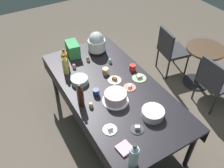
{
  "coord_description": "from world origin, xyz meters",
  "views": [
    {
      "loc": [
        1.86,
        -1.09,
        2.76
      ],
      "look_at": [
        0.0,
        0.0,
        0.8
      ],
      "focal_mm": 37.62,
      "sensor_mm": 36.0,
      "label": 1
    }
  ],
  "objects_px": {
    "ceramic_snack_bowl": "(153,113)",
    "soda_bottle_cola": "(80,96)",
    "dessert_plate_sage": "(139,78)",
    "coffee_mug_tan": "(106,71)",
    "soda_bottle_orange_juice": "(65,58)",
    "dessert_plate_coral": "(130,87)",
    "glass_salad_bowl": "(80,80)",
    "cupcake_vanilla": "(74,66)",
    "round_cafe_table": "(202,60)",
    "dessert_plate_cream": "(115,80)",
    "cupcake_rose": "(110,61)",
    "cupcake_cocoa": "(88,59)",
    "soda_carton": "(73,49)",
    "maroon_chair_left": "(171,49)",
    "maroon_chair_right": "(214,80)",
    "soda_bottle_ginger_ale": "(65,65)",
    "potluck_table": "(112,90)",
    "dessert_plate_charcoal": "(137,129)",
    "frosted_layer_cake": "(116,97)",
    "cupcake_mint": "(91,105)",
    "coffee_mug_navy": "(96,92)",
    "soda_bottle_water": "(134,156)",
    "slow_cooker": "(97,43)"
  },
  "relations": [
    {
      "from": "ceramic_snack_bowl",
      "to": "soda_bottle_cola",
      "type": "distance_m",
      "value": 0.83
    },
    {
      "from": "dessert_plate_sage",
      "to": "coffee_mug_tan",
      "type": "distance_m",
      "value": 0.45
    },
    {
      "from": "soda_bottle_orange_juice",
      "to": "dessert_plate_coral",
      "type": "bearing_deg",
      "value": 32.2
    },
    {
      "from": "glass_salad_bowl",
      "to": "cupcake_vanilla",
      "type": "relative_size",
      "value": 3.27
    },
    {
      "from": "dessert_plate_sage",
      "to": "round_cafe_table",
      "type": "relative_size",
      "value": 0.26
    },
    {
      "from": "dessert_plate_cream",
      "to": "cupcake_rose",
      "type": "relative_size",
      "value": 2.61
    },
    {
      "from": "cupcake_cocoa",
      "to": "soda_carton",
      "type": "relative_size",
      "value": 0.26
    },
    {
      "from": "maroon_chair_left",
      "to": "maroon_chair_right",
      "type": "distance_m",
      "value": 0.96
    },
    {
      "from": "soda_bottle_ginger_ale",
      "to": "soda_carton",
      "type": "bearing_deg",
      "value": 143.95
    },
    {
      "from": "potluck_table",
      "to": "dessert_plate_charcoal",
      "type": "relative_size",
      "value": 15.06
    },
    {
      "from": "frosted_layer_cake",
      "to": "dessert_plate_sage",
      "type": "relative_size",
      "value": 1.65
    },
    {
      "from": "soda_bottle_orange_juice",
      "to": "soda_carton",
      "type": "xyz_separation_m",
      "value": [
        -0.19,
        0.2,
        -0.03
      ]
    },
    {
      "from": "dessert_plate_cream",
      "to": "cupcake_mint",
      "type": "xyz_separation_m",
      "value": [
        0.26,
        -0.47,
        0.02
      ]
    },
    {
      "from": "potluck_table",
      "to": "frosted_layer_cake",
      "type": "relative_size",
      "value": 7.04
    },
    {
      "from": "potluck_table",
      "to": "maroon_chair_right",
      "type": "bearing_deg",
      "value": 75.18
    },
    {
      "from": "dessert_plate_coral",
      "to": "cupcake_cocoa",
      "type": "bearing_deg",
      "value": -165.32
    },
    {
      "from": "soda_bottle_cola",
      "to": "cupcake_rose",
      "type": "bearing_deg",
      "value": 127.56
    },
    {
      "from": "ceramic_snack_bowl",
      "to": "dessert_plate_charcoal",
      "type": "bearing_deg",
      "value": -75.44
    },
    {
      "from": "frosted_layer_cake",
      "to": "ceramic_snack_bowl",
      "type": "bearing_deg",
      "value": 30.14
    },
    {
      "from": "coffee_mug_tan",
      "to": "glass_salad_bowl",
      "type": "bearing_deg",
      "value": -92.03
    },
    {
      "from": "frosted_layer_cake",
      "to": "soda_carton",
      "type": "bearing_deg",
      "value": -177.6
    },
    {
      "from": "soda_bottle_ginger_ale",
      "to": "round_cafe_table",
      "type": "height_order",
      "value": "soda_bottle_ginger_ale"
    },
    {
      "from": "round_cafe_table",
      "to": "dessert_plate_cream",
      "type": "bearing_deg",
      "value": -91.44
    },
    {
      "from": "frosted_layer_cake",
      "to": "dessert_plate_sage",
      "type": "bearing_deg",
      "value": 112.03
    },
    {
      "from": "ceramic_snack_bowl",
      "to": "soda_bottle_cola",
      "type": "bearing_deg",
      "value": -132.41
    },
    {
      "from": "soda_carton",
      "to": "maroon_chair_left",
      "type": "xyz_separation_m",
      "value": [
        0.33,
        1.64,
        -0.36
      ]
    },
    {
      "from": "potluck_table",
      "to": "dessert_plate_sage",
      "type": "xyz_separation_m",
      "value": [
        0.04,
        0.39,
        0.07
      ]
    },
    {
      "from": "coffee_mug_navy",
      "to": "round_cafe_table",
      "type": "distance_m",
      "value": 1.99
    },
    {
      "from": "frosted_layer_cake",
      "to": "dessert_plate_coral",
      "type": "bearing_deg",
      "value": 111.56
    },
    {
      "from": "cupcake_cocoa",
      "to": "coffee_mug_tan",
      "type": "bearing_deg",
      "value": 11.25
    },
    {
      "from": "dessert_plate_cream",
      "to": "coffee_mug_navy",
      "type": "height_order",
      "value": "coffee_mug_navy"
    },
    {
      "from": "cupcake_mint",
      "to": "soda_bottle_orange_juice",
      "type": "bearing_deg",
      "value": 177.14
    },
    {
      "from": "glass_salad_bowl",
      "to": "dessert_plate_coral",
      "type": "bearing_deg",
      "value": 51.02
    },
    {
      "from": "dessert_plate_cream",
      "to": "cupcake_mint",
      "type": "height_order",
      "value": "cupcake_mint"
    },
    {
      "from": "ceramic_snack_bowl",
      "to": "round_cafe_table",
      "type": "distance_m",
      "value": 1.75
    },
    {
      "from": "round_cafe_table",
      "to": "cupcake_cocoa",
      "type": "bearing_deg",
      "value": -108.89
    },
    {
      "from": "soda_bottle_orange_juice",
      "to": "coffee_mug_navy",
      "type": "relative_size",
      "value": 2.31
    },
    {
      "from": "cupcake_cocoa",
      "to": "cupcake_vanilla",
      "type": "bearing_deg",
      "value": -77.57
    },
    {
      "from": "maroon_chair_right",
      "to": "cupcake_rose",
      "type": "bearing_deg",
      "value": -123.71
    },
    {
      "from": "soda_carton",
      "to": "maroon_chair_right",
      "type": "xyz_separation_m",
      "value": [
        1.29,
        1.64,
        -0.36
      ]
    },
    {
      "from": "ceramic_snack_bowl",
      "to": "soda_carton",
      "type": "xyz_separation_m",
      "value": [
        -1.53,
        -0.28,
        0.05
      ]
    },
    {
      "from": "dessert_plate_sage",
      "to": "maroon_chair_left",
      "type": "distance_m",
      "value": 1.29
    },
    {
      "from": "frosted_layer_cake",
      "to": "coffee_mug_tan",
      "type": "distance_m",
      "value": 0.52
    },
    {
      "from": "coffee_mug_navy",
      "to": "round_cafe_table",
      "type": "height_order",
      "value": "coffee_mug_navy"
    },
    {
      "from": "cupcake_cocoa",
      "to": "soda_bottle_water",
      "type": "bearing_deg",
      "value": -11.96
    },
    {
      "from": "glass_salad_bowl",
      "to": "soda_bottle_orange_juice",
      "type": "xyz_separation_m",
      "value": [
        -0.42,
        -0.02,
        0.09
      ]
    },
    {
      "from": "slow_cooker",
      "to": "coffee_mug_tan",
      "type": "xyz_separation_m",
      "value": [
        0.52,
        -0.14,
        -0.11
      ]
    },
    {
      "from": "soda_bottle_cola",
      "to": "coffee_mug_tan",
      "type": "relative_size",
      "value": 2.5
    },
    {
      "from": "coffee_mug_tan",
      "to": "dessert_plate_sage",
      "type": "bearing_deg",
      "value": 47.63
    },
    {
      "from": "cupcake_mint",
      "to": "soda_bottle_cola",
      "type": "bearing_deg",
      "value": -138.39
    }
  ]
}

